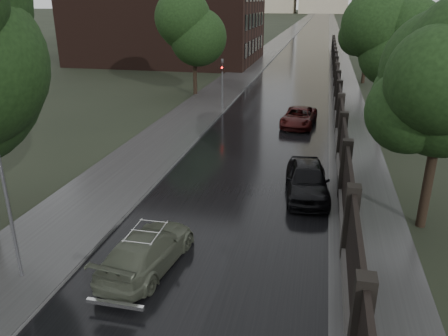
% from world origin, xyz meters
% --- Properties ---
extents(road, '(8.00, 420.00, 0.02)m').
position_xyz_m(road, '(0.00, 190.00, 0.01)').
color(road, black).
rests_on(road, ground).
extents(sidewalk_left, '(4.00, 420.00, 0.16)m').
position_xyz_m(sidewalk_left, '(-6.00, 190.00, 0.08)').
color(sidewalk_left, '#2D2D2D').
rests_on(sidewalk_left, ground).
extents(verge_right, '(3.00, 420.00, 0.08)m').
position_xyz_m(verge_right, '(5.50, 190.00, 0.04)').
color(verge_right, '#2D2D2D').
rests_on(verge_right, ground).
extents(fence_right, '(0.45, 75.72, 2.70)m').
position_xyz_m(fence_right, '(4.60, 32.01, 1.01)').
color(fence_right, '#383533').
rests_on(fence_right, ground).
extents(tree_left_far, '(4.25, 4.25, 7.39)m').
position_xyz_m(tree_left_far, '(-8.00, 30.00, 5.24)').
color(tree_left_far, black).
rests_on(tree_left_far, ground).
extents(tree_right_a, '(4.08, 4.08, 7.01)m').
position_xyz_m(tree_right_a, '(7.50, 8.00, 4.95)').
color(tree_right_a, black).
rests_on(tree_right_a, ground).
extents(tree_right_b, '(4.08, 4.08, 7.01)m').
position_xyz_m(tree_right_b, '(7.50, 22.00, 4.95)').
color(tree_right_b, black).
rests_on(tree_right_b, ground).
extents(tree_right_c, '(4.08, 4.08, 7.01)m').
position_xyz_m(tree_right_c, '(7.50, 40.00, 4.95)').
color(tree_right_c, black).
rests_on(tree_right_c, ground).
extents(lamp_post, '(0.25, 0.12, 5.11)m').
position_xyz_m(lamp_post, '(-5.40, 1.50, 2.67)').
color(lamp_post, '#59595E').
rests_on(lamp_post, ground).
extents(traffic_light, '(0.16, 0.32, 4.00)m').
position_xyz_m(traffic_light, '(-4.30, 24.99, 2.40)').
color(traffic_light, '#59595E').
rests_on(traffic_light, ground).
extents(volga_sedan, '(2.32, 4.60, 1.28)m').
position_xyz_m(volga_sedan, '(-1.80, 3.04, 0.64)').
color(volga_sedan, '#4E5443').
rests_on(volga_sedan, ground).
extents(car_right_near, '(2.28, 4.71, 1.55)m').
position_xyz_m(car_right_near, '(3.01, 9.87, 0.78)').
color(car_right_near, black).
rests_on(car_right_near, ground).
extents(car_right_far, '(2.52, 4.71, 1.26)m').
position_xyz_m(car_right_far, '(1.94, 21.54, 0.63)').
color(car_right_far, black).
rests_on(car_right_far, ground).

